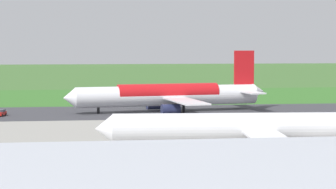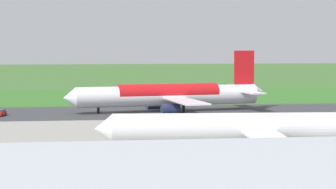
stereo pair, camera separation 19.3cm
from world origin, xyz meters
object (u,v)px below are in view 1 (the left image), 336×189
(airliner_parked_mid, at_px, (253,127))
(traffic_cone_orange, at_px, (87,98))
(airliner_main, at_px, (169,95))
(service_car_followme, at_px, (1,113))
(no_stopping_sign, at_px, (110,92))

(airliner_parked_mid, height_order, traffic_cone_orange, airliner_parked_mid)
(airliner_main, distance_m, service_car_followme, 42.57)
(no_stopping_sign, bearing_deg, airliner_main, 105.36)
(airliner_parked_mid, distance_m, no_stopping_sign, 113.59)
(airliner_main, xyz_separation_m, no_stopping_sign, (13.41, -48.80, -2.65))
(traffic_cone_orange, bearing_deg, airliner_parked_mid, 104.07)
(airliner_main, height_order, airliner_parked_mid, airliner_main)
(service_car_followme, bearing_deg, airliner_main, -173.29)
(airliner_parked_mid, relative_size, service_car_followme, 11.37)
(airliner_parked_mid, bearing_deg, traffic_cone_orange, -75.93)
(service_car_followme, xyz_separation_m, traffic_cone_orange, (-20.95, -47.92, -0.57))
(airliner_main, height_order, traffic_cone_orange, airliner_main)
(airliner_main, relative_size, traffic_cone_orange, 98.25)
(airliner_parked_mid, bearing_deg, service_car_followme, -50.77)
(traffic_cone_orange, bearing_deg, no_stopping_sign, -143.11)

